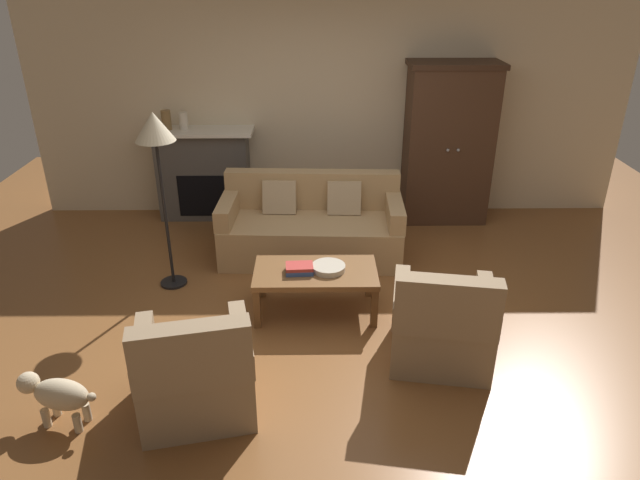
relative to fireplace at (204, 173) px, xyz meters
name	(u,v)px	position (x,y,z in m)	size (l,w,h in m)	color
ground_plane	(337,315)	(1.55, -2.30, -0.57)	(9.60, 9.60, 0.00)	brown
back_wall	(330,100)	(1.55, 0.25, 0.83)	(7.20, 0.10, 2.80)	beige
fireplace	(204,173)	(0.00, 0.00, 0.00)	(1.26, 0.48, 1.12)	#4C4947
armoire	(448,144)	(2.95, -0.08, 0.39)	(1.06, 0.57, 1.90)	#472D1E
couch	(311,228)	(1.32, -1.07, -0.25)	(1.95, 0.93, 0.86)	tan
coffee_table	(316,275)	(1.36, -2.21, -0.20)	(1.10, 0.60, 0.42)	brown
fruit_bowl	(329,268)	(1.48, -2.21, -0.12)	(0.30, 0.30, 0.05)	beige
book_stack	(299,269)	(1.22, -2.25, -0.11)	(0.25, 0.18, 0.07)	#38569E
mantel_vase_bronze	(166,120)	(-0.38, -0.02, 0.67)	(0.11, 0.11, 0.23)	olive
mantel_vase_cream	(183,121)	(-0.18, -0.02, 0.65)	(0.10, 0.10, 0.20)	beige
armchair_near_left	(196,374)	(0.52, -3.50, -0.25)	(0.91, 0.91, 0.88)	#997F60
armchair_near_right	(442,326)	(2.35, -2.94, -0.25)	(0.89, 0.89, 0.88)	#997F60
floor_lamp	(155,138)	(-0.06, -1.71, 0.92)	(0.36, 0.36, 1.72)	black
dog	(57,394)	(-0.40, -3.62, -0.32)	(0.56, 0.28, 0.39)	beige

